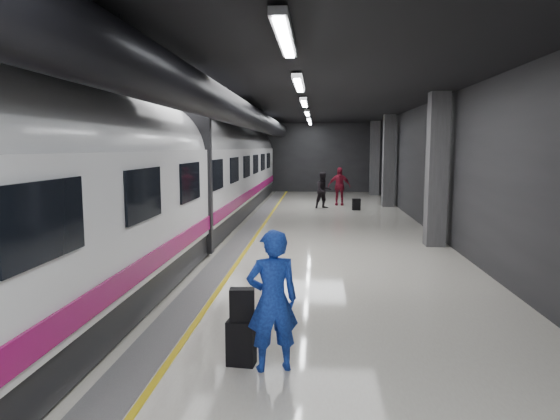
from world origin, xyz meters
name	(u,v)px	position (x,y,z in m)	size (l,w,h in m)	color
ground	(277,258)	(0.00, 0.00, 0.00)	(40.00, 40.00, 0.00)	silver
platform_hall	(269,125)	(-0.29, 0.96, 3.54)	(10.02, 40.02, 4.51)	black
train	(155,179)	(-3.25, 0.00, 2.07)	(3.05, 38.00, 4.05)	black
traveler_main	(273,301)	(0.49, -6.70, 0.94)	(0.68, 0.45, 1.88)	blue
suitcase_main	(241,343)	(0.05, -6.58, 0.31)	(0.38, 0.24, 0.61)	black
shoulder_bag	(242,305)	(0.07, -6.57, 0.83)	(0.33, 0.18, 0.44)	black
traveler_far_a	(324,190)	(1.37, 10.94, 0.87)	(0.85, 0.66, 1.75)	black
traveler_far_b	(339,186)	(2.17, 12.33, 0.96)	(1.12, 0.47, 1.92)	maroon
suitcase_far	(356,204)	(2.89, 10.35, 0.27)	(0.37, 0.24, 0.54)	black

